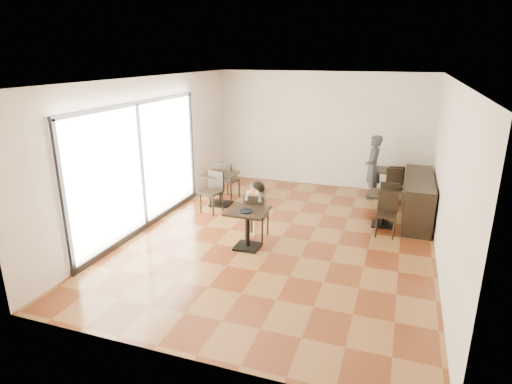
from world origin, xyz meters
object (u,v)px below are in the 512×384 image
at_px(cafe_table_left, 221,189).
at_px(chair_left_b, 211,192).
at_px(cafe_table_back, 389,183).
at_px(chair_left_a, 229,180).
at_px(chair_mid_b, 386,215).
at_px(child_table, 248,229).
at_px(child_chair, 257,216).
at_px(adult_patron, 373,167).
at_px(chair_back_b, 394,187).
at_px(cafe_table_mid, 384,210).
at_px(chair_mid_a, 389,199).
at_px(chair_back_a, 395,181).
at_px(child, 257,210).

relative_size(cafe_table_left, chair_left_b, 0.83).
relative_size(cafe_table_left, cafe_table_back, 1.11).
bearing_deg(chair_left_a, chair_mid_b, 176.28).
height_order(cafe_table_left, cafe_table_back, cafe_table_left).
bearing_deg(child_table, cafe_table_left, 125.21).
bearing_deg(cafe_table_left, child_table, -54.79).
bearing_deg(child_chair, adult_patron, -120.98).
bearing_deg(chair_back_b, chair_left_a, -173.33).
relative_size(cafe_table_back, chair_left_a, 0.75).
xyz_separation_m(cafe_table_mid, chair_mid_a, (0.08, 0.55, 0.08)).
xyz_separation_m(cafe_table_left, chair_back_a, (4.11, 2.07, 0.03)).
height_order(cafe_table_left, chair_mid_a, chair_mid_a).
relative_size(adult_patron, chair_left_a, 1.71).
bearing_deg(chair_left_a, chair_mid_a, -168.57).
bearing_deg(chair_back_b, cafe_table_left, -166.31).
bearing_deg(chair_back_b, child_table, -131.93).
xyz_separation_m(chair_mid_b, chair_back_b, (0.08, 2.16, -0.01)).
distance_m(cafe_table_left, chair_left_a, 0.56).
bearing_deg(chair_back_a, cafe_table_back, -6.61).
distance_m(chair_mid_b, chair_left_b, 4.04).
xyz_separation_m(chair_left_b, chair_back_a, (4.11, 2.62, -0.05)).
xyz_separation_m(child_table, cafe_table_left, (-1.51, 2.15, 0.01)).
height_order(child_table, cafe_table_mid, child_table).
height_order(cafe_table_mid, chair_mid_b, chair_mid_b).
bearing_deg(chair_mid_b, child_chair, -157.88).
bearing_deg(child_table, cafe_table_back, 59.84).
height_order(child_table, child, child).
xyz_separation_m(cafe_table_mid, cafe_table_back, (0.01, 2.16, -0.01)).
bearing_deg(cafe_table_back, child, -123.76).
distance_m(cafe_table_mid, chair_mid_b, 0.56).
bearing_deg(child_table, child, 90.00).
relative_size(child_table, cafe_table_back, 1.08).
bearing_deg(cafe_table_left, chair_mid_a, 6.53).
height_order(adult_patron, chair_back_b, adult_patron).
height_order(child_chair, chair_left_b, chair_left_b).
relative_size(cafe_table_mid, chair_back_b, 0.85).
xyz_separation_m(child_table, cafe_table_back, (2.45, 4.21, -0.03)).
distance_m(adult_patron, chair_left_b, 4.24).
bearing_deg(child, chair_mid_a, 39.21).
bearing_deg(chair_left_a, chair_back_b, -154.03).
bearing_deg(chair_back_a, child_chair, 48.05).
bearing_deg(adult_patron, chair_mid_a, 14.31).
bearing_deg(cafe_table_mid, cafe_table_back, 89.83).
bearing_deg(adult_patron, child_chair, -37.59).
distance_m(cafe_table_left, chair_back_a, 4.60).
height_order(child_table, chair_back_b, chair_back_b).
bearing_deg(chair_mid_a, chair_left_a, 0.08).
xyz_separation_m(chair_mid_b, chair_left_a, (-4.04, 1.19, 0.04)).
bearing_deg(chair_left_b, cafe_table_back, 46.14).
relative_size(child_chair, child, 0.79).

